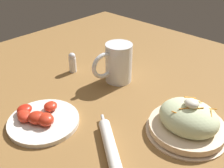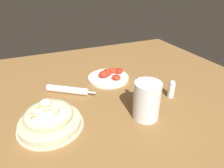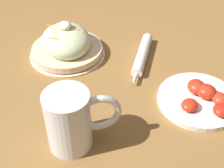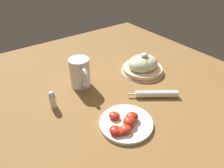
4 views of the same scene
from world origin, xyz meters
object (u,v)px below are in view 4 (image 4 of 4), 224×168
object	(u,v)px
tomato_plate	(126,123)
salt_shaker	(52,99)
salad_plate	(143,66)
napkin_roll	(156,94)
beer_mug	(80,74)

from	to	relation	value
tomato_plate	salt_shaker	world-z (taller)	salt_shaker
salad_plate	napkin_roll	xyz separation A→B (m)	(-0.10, -0.20, -0.02)
napkin_roll	salt_shaker	distance (m)	0.44
salad_plate	salt_shaker	bearing A→B (deg)	179.05
salad_plate	napkin_roll	bearing A→B (deg)	-117.22
tomato_plate	beer_mug	bearing A→B (deg)	90.65
beer_mug	salt_shaker	world-z (taller)	beer_mug
beer_mug	tomato_plate	distance (m)	0.33
napkin_roll	tomato_plate	bearing A→B (deg)	-165.84
tomato_plate	salt_shaker	bearing A→B (deg)	123.67
beer_mug	tomato_plate	size ratio (longest dim) A/B	0.79
salad_plate	beer_mug	distance (m)	0.33
salad_plate	salt_shaker	distance (m)	0.49
beer_mug	salt_shaker	bearing A→B (deg)	-157.90
napkin_roll	salt_shaker	world-z (taller)	salt_shaker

